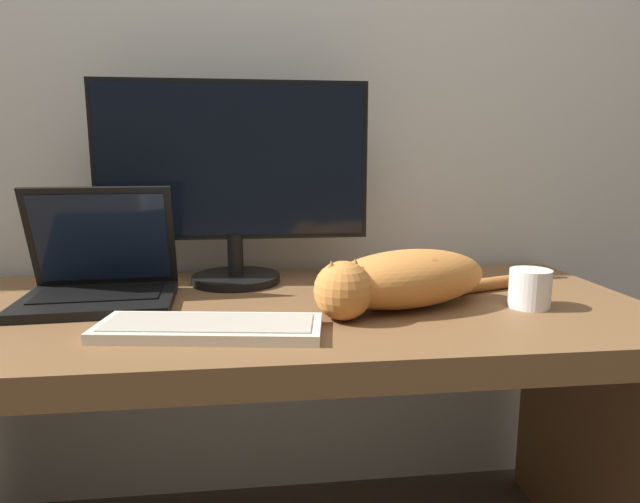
# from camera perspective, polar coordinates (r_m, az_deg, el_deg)

# --- Properties ---
(wall_back) EXTENTS (6.40, 0.06, 2.60)m
(wall_back) POSITION_cam_1_polar(r_m,az_deg,el_deg) (1.58, -6.31, 20.17)
(wall_back) COLOR silver
(wall_back) RESTS_ON ground_plane
(desk) EXTENTS (1.68, 0.71, 0.70)m
(desk) POSITION_cam_1_polar(r_m,az_deg,el_deg) (1.23, -5.46, -11.63)
(desk) COLOR brown
(desk) RESTS_ON ground_plane
(monitor) EXTENTS (0.68, 0.23, 0.51)m
(monitor) POSITION_cam_1_polar(r_m,az_deg,el_deg) (1.36, -9.24, 7.84)
(monitor) COLOR black
(monitor) RESTS_ON desk
(laptop) EXTENTS (0.34, 0.27, 0.26)m
(laptop) POSITION_cam_1_polar(r_m,az_deg,el_deg) (1.29, -22.46, -2.78)
(laptop) COLOR black
(laptop) RESTS_ON desk
(external_keyboard) EXTENTS (0.43, 0.20, 0.02)m
(external_keyboard) POSITION_cam_1_polar(r_m,az_deg,el_deg) (1.01, -11.71, -7.95)
(external_keyboard) COLOR beige
(external_keyboard) RESTS_ON desk
(cat) EXTENTS (0.54, 0.30, 0.12)m
(cat) POSITION_cam_1_polar(r_m,az_deg,el_deg) (1.15, 8.66, -2.88)
(cat) COLOR #C67A38
(cat) RESTS_ON desk
(coffee_mug) EXTENTS (0.09, 0.09, 0.08)m
(coffee_mug) POSITION_cam_1_polar(r_m,az_deg,el_deg) (1.24, 21.48, -3.69)
(coffee_mug) COLOR white
(coffee_mug) RESTS_ON desk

